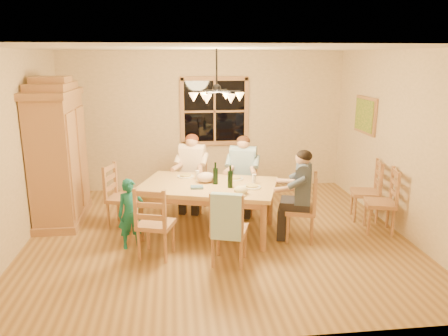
{
  "coord_description": "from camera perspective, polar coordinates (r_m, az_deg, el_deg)",
  "views": [
    {
      "loc": [
        -0.6,
        -6.03,
        2.6
      ],
      "look_at": [
        0.11,
        0.1,
        1.01
      ],
      "focal_mm": 35.0,
      "sensor_mm": 36.0,
      "label": 1
    }
  ],
  "objects": [
    {
      "name": "chair_far_right",
      "position": [
        7.4,
        2.45,
        -3.67
      ],
      "size": [
        0.55,
        0.53,
        0.99
      ],
      "rotation": [
        0.0,
        0.0,
        2.83
      ],
      "color": "#B77F50",
      "rests_on": "floor"
    },
    {
      "name": "towel",
      "position": [
        5.35,
        0.33,
        -6.39
      ],
      "size": [
        0.39,
        0.21,
        0.58
      ],
      "primitive_type": "cube",
      "rotation": [
        0.0,
        0.0,
        -0.31
      ],
      "color": "#A9D5E5",
      "rests_on": "chair_near_right"
    },
    {
      "name": "wine_glass_a",
      "position": [
        6.7,
        -3.48,
        -0.91
      ],
      "size": [
        0.06,
        0.06,
        0.14
      ],
      "primitive_type": "cylinder",
      "color": "silver",
      "rests_on": "dining_table"
    },
    {
      "name": "chandelier",
      "position": [
        6.09,
        -0.96,
        9.5
      ],
      "size": [
        0.77,
        0.68,
        0.71
      ],
      "color": "black",
      "rests_on": "ceiling"
    },
    {
      "name": "wall_right",
      "position": [
        7.01,
        22.08,
        3.09
      ],
      "size": [
        0.02,
        5.0,
        2.7
      ],
      "primitive_type": "cube",
      "color": "#C9B68E",
      "rests_on": "floor"
    },
    {
      "name": "wine_bottle_b",
      "position": [
        6.25,
        0.81,
        -1.12
      ],
      "size": [
        0.08,
        0.08,
        0.33
      ],
      "primitive_type": "cylinder",
      "color": "black",
      "rests_on": "dining_table"
    },
    {
      "name": "chair_end_left",
      "position": [
        7.03,
        -13.03,
        -5.04
      ],
      "size": [
        0.53,
        0.55,
        0.99
      ],
      "rotation": [
        0.0,
        0.0,
        -1.88
      ],
      "color": "#B77F50",
      "rests_on": "floor"
    },
    {
      "name": "plate_slate",
      "position": [
        6.3,
        3.69,
        -2.5
      ],
      "size": [
        0.26,
        0.26,
        0.02
      ],
      "primitive_type": "cylinder",
      "color": "white",
      "rests_on": "dining_table"
    },
    {
      "name": "chair_spare_front",
      "position": [
        7.04,
        19.58,
        -5.5
      ],
      "size": [
        0.52,
        0.53,
        0.99
      ],
      "rotation": [
        0.0,
        0.0,
        1.31
      ],
      "color": "#B77F50",
      "rests_on": "floor"
    },
    {
      "name": "wall_back",
      "position": [
        8.65,
        -2.59,
        6.1
      ],
      "size": [
        5.5,
        0.02,
        2.7
      ],
      "primitive_type": "cube",
      "color": "#C9B68E",
      "rests_on": "floor"
    },
    {
      "name": "cloth_bundle",
      "position": [
        6.54,
        -2.37,
        -1.22
      ],
      "size": [
        0.28,
        0.22,
        0.15
      ],
      "primitive_type": "ellipsoid",
      "color": "#CEAF96",
      "rests_on": "dining_table"
    },
    {
      "name": "chair_spare_back",
      "position": [
        7.48,
        17.85,
        -4.17
      ],
      "size": [
        0.52,
        0.53,
        0.99
      ],
      "rotation": [
        0.0,
        0.0,
        1.32
      ],
      "color": "#B77F50",
      "rests_on": "floor"
    },
    {
      "name": "cap",
      "position": [
        6.0,
        2.21,
        -2.88
      ],
      "size": [
        0.2,
        0.2,
        0.11
      ],
      "primitive_type": "ellipsoid",
      "color": "beige",
      "rests_on": "dining_table"
    },
    {
      "name": "wine_bottle_a",
      "position": [
        6.43,
        -1.13,
        -0.68
      ],
      "size": [
        0.08,
        0.08,
        0.33
      ],
      "primitive_type": "cylinder",
      "color": "black",
      "rests_on": "dining_table"
    },
    {
      "name": "armoire",
      "position": [
        7.37,
        -20.78,
        1.39
      ],
      "size": [
        0.66,
        1.4,
        2.3
      ],
      "color": "#A67648",
      "rests_on": "floor"
    },
    {
      "name": "napkin",
      "position": [
        6.27,
        -3.55,
        -2.52
      ],
      "size": [
        0.21,
        0.19,
        0.03
      ],
      "primitive_type": "cube",
      "rotation": [
        0.0,
        0.0,
        -0.31
      ],
      "color": "slate",
      "rests_on": "dining_table"
    },
    {
      "name": "adult_woman",
      "position": [
        7.43,
        -4.19,
        0.69
      ],
      "size": [
        0.49,
        0.52,
        0.87
      ],
      "rotation": [
        0.0,
        0.0,
        2.83
      ],
      "color": "beige",
      "rests_on": "floor"
    },
    {
      "name": "plate_plaid",
      "position": [
        6.71,
        1.43,
        -1.41
      ],
      "size": [
        0.26,
        0.26,
        0.02
      ],
      "primitive_type": "cylinder",
      "color": "white",
      "rests_on": "dining_table"
    },
    {
      "name": "adult_plaid_man",
      "position": [
        7.25,
        2.5,
        0.38
      ],
      "size": [
        0.49,
        0.52,
        0.87
      ],
      "rotation": [
        0.0,
        0.0,
        2.83
      ],
      "color": "teal",
      "rests_on": "floor"
    },
    {
      "name": "floor",
      "position": [
        6.6,
        -0.88,
        -8.79
      ],
      "size": [
        5.5,
        5.5,
        0.0
      ],
      "primitive_type": "plane",
      "color": "olive",
      "rests_on": "ground"
    },
    {
      "name": "dining_table",
      "position": [
        6.49,
        -2.1,
        -2.95
      ],
      "size": [
        2.24,
        1.74,
        0.76
      ],
      "rotation": [
        0.0,
        0.0,
        -0.31
      ],
      "color": "tan",
      "rests_on": "floor"
    },
    {
      "name": "wall_left",
      "position": [
        6.53,
        -25.73,
        1.94
      ],
      "size": [
        0.02,
        5.0,
        2.7
      ],
      "primitive_type": "cube",
      "color": "#C9B68E",
      "rests_on": "floor"
    },
    {
      "name": "ceiling",
      "position": [
        6.06,
        -0.98,
        15.37
      ],
      "size": [
        5.5,
        5.0,
        0.02
      ],
      "primitive_type": "cube",
      "color": "white",
      "rests_on": "wall_back"
    },
    {
      "name": "child",
      "position": [
        6.17,
        -12.09,
        -5.87
      ],
      "size": [
        0.41,
        0.32,
        0.98
      ],
      "primitive_type": "imported",
      "rotation": [
        0.0,
        0.0,
        0.26
      ],
      "color": "#1A7570",
      "rests_on": "floor"
    },
    {
      "name": "chair_far_left",
      "position": [
        7.57,
        -4.11,
        -3.27
      ],
      "size": [
        0.55,
        0.53,
        0.99
      ],
      "rotation": [
        0.0,
        0.0,
        2.83
      ],
      "color": "#B77F50",
      "rests_on": "floor"
    },
    {
      "name": "adult_slate_man",
      "position": [
        6.28,
        10.13,
        -2.07
      ],
      "size": [
        0.52,
        0.49,
        0.87
      ],
      "rotation": [
        0.0,
        0.0,
        1.26
      ],
      "color": "#3F4C66",
      "rests_on": "floor"
    },
    {
      "name": "wine_glass_b",
      "position": [
        6.5,
        3.94,
        -1.41
      ],
      "size": [
        0.06,
        0.06,
        0.14
      ],
      "primitive_type": "cylinder",
      "color": "silver",
      "rests_on": "dining_table"
    },
    {
      "name": "painting",
      "position": [
        8.02,
        17.97,
        6.57
      ],
      "size": [
        0.06,
        0.78,
        0.64
      ],
      "color": "#A67648",
      "rests_on": "wall_right"
    },
    {
      "name": "chair_near_right",
      "position": [
        5.67,
        0.68,
        -9.47
      ],
      "size": [
        0.55,
        0.53,
        0.99
      ],
      "rotation": [
        0.0,
        0.0,
        -0.31
      ],
      "color": "#B77F50",
      "rests_on": "floor"
    },
    {
      "name": "chair_end_right",
      "position": [
        6.45,
        9.91,
        -6.66
      ],
      "size": [
        0.53,
        0.55,
        0.99
      ],
      "rotation": [
        0.0,
        0.0,
        1.26
      ],
      "color": "#B77F50",
      "rests_on": "floor"
    },
    {
      "name": "chair_near_left",
      "position": [
        5.91,
        -8.85,
        -8.62
      ],
      "size": [
        0.55,
        0.53,
        0.99
      ],
      "rotation": [
        0.0,
        0.0,
        -0.31
      ],
      "color": "#B77F50",
      "rests_on": "floor"
    },
    {
      "name": "window",
      "position": [
        8.6,
        -1.24,
        7.41
      ],
      "size": [
        1.3,
        0.06,
        1.3
      ],
      "color": "black",
      "rests_on": "wall_back"
    },
    {
      "name": "plate_woman",
      "position": [
        6.87,
        -5.06,
        -1.09
      ],
      "size": [
        0.26,
        0.26,
        0.02
      ],
      "primitive_type": "cylinder",
      "color": "white",
      "rests_on": "dining_table"
    }
  ]
}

